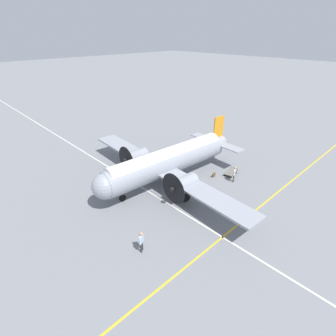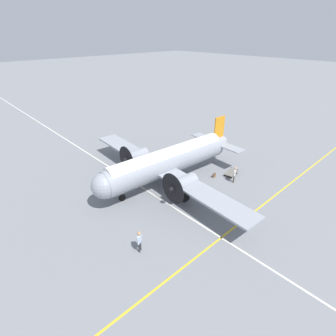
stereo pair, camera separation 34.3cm
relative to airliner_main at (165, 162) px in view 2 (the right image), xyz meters
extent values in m
plane|color=slate|center=(-0.44, 0.03, -2.55)|extent=(300.00, 300.00, 0.00)
cube|color=gold|center=(-0.44, 9.55, -2.55)|extent=(120.00, 0.16, 0.01)
cube|color=silver|center=(2.47, 0.03, -2.55)|extent=(0.16, 120.00, 0.01)
cylinder|color=#9399A3|center=(-0.44, 0.03, -0.14)|extent=(15.16, 3.50, 2.62)
cylinder|color=white|center=(-0.44, 0.03, 0.58)|extent=(14.38, 2.68, 1.84)
sphere|color=#9399A3|center=(7.06, -0.42, -0.14)|extent=(2.49, 2.49, 2.49)
cylinder|color=#9399A3|center=(-7.94, 0.47, -0.01)|extent=(3.01, 1.61, 1.44)
cube|color=orange|center=(-8.49, 0.50, 1.82)|extent=(1.65, 0.24, 3.02)
cube|color=#9399A3|center=(-8.31, 0.49, 0.12)|extent=(1.91, 7.62, 0.10)
cube|color=#9399A3|center=(0.66, -0.04, -0.47)|extent=(3.77, 23.68, 0.20)
cylinder|color=#9399A3|center=(1.15, 3.95, -0.45)|extent=(2.65, 1.59, 1.44)
cylinder|color=black|center=(2.56, 3.87, -0.45)|extent=(0.22, 3.03, 3.03)
sphere|color=black|center=(2.69, 3.86, -0.45)|extent=(0.50, 0.50, 0.50)
cylinder|color=#9399A3|center=(0.68, -4.06, -0.45)|extent=(2.65, 1.59, 1.44)
cylinder|color=black|center=(2.09, -4.14, -0.45)|extent=(0.22, 3.03, 3.03)
sphere|color=black|center=(2.22, -4.15, -0.45)|extent=(0.50, 0.50, 0.50)
cylinder|color=#4C4C51|center=(0.90, 3.96, -1.52)|extent=(0.18, 0.18, 0.98)
cylinder|color=black|center=(0.90, 3.96, -2.00)|extent=(1.12, 0.36, 1.10)
cylinder|color=#4C4C51|center=(0.42, -4.04, -1.52)|extent=(0.18, 0.18, 0.98)
cylinder|color=black|center=(0.42, -4.04, -2.00)|extent=(1.12, 0.36, 1.10)
cylinder|color=#4C4C51|center=(5.42, -0.32, -1.76)|extent=(0.14, 0.14, 0.88)
cylinder|color=black|center=(5.42, -0.32, -2.20)|extent=(0.71, 0.22, 0.70)
cylinder|color=#2D2D33|center=(8.31, 6.25, -2.10)|extent=(0.13, 0.13, 0.90)
cylinder|color=#2D2D33|center=(8.09, 6.11, -2.10)|extent=(0.13, 0.13, 0.90)
cube|color=silver|center=(8.20, 6.18, -1.32)|extent=(0.47, 0.40, 0.67)
sphere|color=tan|center=(8.20, 6.18, -0.83)|extent=(0.30, 0.30, 0.30)
cylinder|color=silver|center=(8.43, 6.32, -1.35)|extent=(0.10, 0.10, 0.64)
cylinder|color=silver|center=(7.97, 6.04, -1.35)|extent=(0.10, 0.10, 0.64)
cube|color=maroon|center=(8.26, 6.09, -1.24)|extent=(0.05, 0.04, 0.43)
cylinder|color=#473D2D|center=(-5.83, 5.01, -2.11)|extent=(0.13, 0.13, 0.90)
cylinder|color=#473D2D|center=(-5.60, 5.13, -2.11)|extent=(0.13, 0.13, 0.90)
cube|color=white|center=(-5.71, 5.07, -1.32)|extent=(0.48, 0.38, 0.67)
sphere|color=tan|center=(-5.71, 5.07, -0.84)|extent=(0.30, 0.30, 0.30)
cylinder|color=white|center=(-5.95, 4.94, -1.36)|extent=(0.10, 0.10, 0.64)
cylinder|color=white|center=(-5.48, 5.20, -1.36)|extent=(0.10, 0.10, 0.64)
cube|color=brown|center=(-4.97, 2.93, -2.30)|extent=(0.45, 0.13, 0.50)
cube|color=#4A3520|center=(-4.97, 2.93, -2.02)|extent=(0.16, 0.09, 0.02)
cube|color=#6B665B|center=(-6.83, 3.95, -2.25)|extent=(1.87, 1.25, 0.04)
cube|color=#6B665B|center=(-7.66, 3.83, -2.01)|extent=(0.19, 0.99, 0.04)
cylinder|color=#6B665B|center=(-7.73, 4.29, -2.12)|extent=(0.04, 0.04, 0.22)
cylinder|color=#6B665B|center=(-7.59, 3.36, -2.12)|extent=(0.04, 0.04, 0.22)
cylinder|color=black|center=(-6.24, 4.45, -2.41)|extent=(0.29, 0.10, 0.28)
cylinder|color=black|center=(-6.12, 3.66, -2.41)|extent=(0.29, 0.10, 0.28)
cylinder|color=black|center=(-7.54, 4.25, -2.41)|extent=(0.29, 0.10, 0.28)
cylinder|color=black|center=(-7.42, 3.46, -2.41)|extent=(0.29, 0.10, 0.28)
camera|label=1|loc=(16.95, 18.23, 12.44)|focal=28.00mm
camera|label=2|loc=(16.70, 18.47, 12.44)|focal=28.00mm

